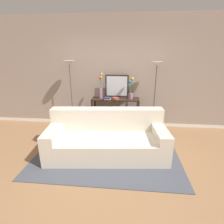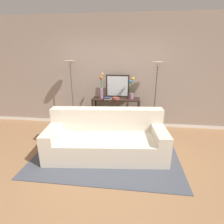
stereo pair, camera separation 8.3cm
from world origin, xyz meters
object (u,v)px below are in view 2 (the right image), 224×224
Objects in this scene: couch at (106,139)px; vase_short_flowers at (131,90)px; vase_tall_flowers at (101,89)px; book_stack at (108,98)px; wall_mirror at (117,86)px; console_table at (116,108)px; floor_lamp_left at (71,76)px; fruit_bowl at (116,99)px; book_row_under_console at (103,126)px; floor_lamp_right at (157,78)px.

vase_short_flowers is (0.45, 1.22, 0.76)m from couch.
vase_tall_flowers is 3.63× the size of book_stack.
wall_mirror reaches higher than couch.
wall_mirror is 0.44m from vase_tall_flowers.
vase_tall_flowers is at bearing -177.44° from console_table.
floor_lamp_left is 10.43× the size of fruit_bowl.
book_stack is at bearing -39.93° from book_row_under_console.
vase_tall_flowers reaches higher than console_table.
fruit_bowl is 0.91m from book_row_under_console.
console_table is at bearing 179.97° from vase_short_flowers.
floor_lamp_left is 1.09m from book_stack.
floor_lamp_left reaches higher than couch.
book_stack is (-0.21, -0.01, -0.00)m from fruit_bowl.
book_stack is at bearing -31.50° from vase_tall_flowers.
book_row_under_console is (-0.35, -0.00, -0.53)m from console_table.
vase_tall_flowers is 0.31m from book_stack.
console_table is 1.83× the size of vase_tall_flowers.
fruit_bowl is at bearing -4.85° from floor_lamp_left.
floor_lamp_left is 2.70× the size of vase_tall_flowers.
vase_tall_flowers is 2.29× the size of book_row_under_console.
couch is 1.97× the size of console_table.
floor_lamp_right reaches higher than book_row_under_console.
vase_tall_flowers is 0.46m from fruit_bowl.
fruit_bowl is at bearing 85.65° from couch.
vase_short_flowers is (0.38, -0.00, 0.49)m from console_table.
floor_lamp_left reaches higher than wall_mirror.
fruit_bowl is (0.08, 1.10, 0.57)m from couch.
book_stack reaches higher than console_table.
floor_lamp_right is 6.13× the size of book_row_under_console.
fruit_bowl reaches higher than console_table.
console_table is (0.07, 1.22, 0.28)m from couch.
floor_lamp_right is at bearing -1.09° from book_row_under_console.
floor_lamp_right is 10.33× the size of fruit_bowl.
floor_lamp_right is 2.93× the size of wall_mirror.
book_row_under_console is (-0.37, -0.16, -1.09)m from wall_mirror.
vase_tall_flowers is at bearing -149.54° from book_row_under_console.
console_table is at bearing 2.56° from vase_tall_flowers.
wall_mirror is 0.39m from fruit_bowl.
floor_lamp_right reaches higher than vase_short_flowers.
wall_mirror is at bearing 9.10° from floor_lamp_left.
fruit_bowl is at bearing -91.51° from wall_mirror.
wall_mirror is (-0.96, 0.19, -0.25)m from floor_lamp_right.
book_stack is (-1.17, -0.10, -0.51)m from floor_lamp_right.
vase_tall_flowers is at bearing 104.32° from couch.
floor_lamp_left reaches higher than book_stack.
wall_mirror is (0.02, 0.16, 0.56)m from console_table.
vase_short_flowers is at bearing 69.74° from couch.
console_table is 0.63m from book_row_under_console.
vase_tall_flowers is 1.04m from book_row_under_console.
vase_tall_flowers is (-1.36, 0.01, -0.29)m from floor_lamp_right.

